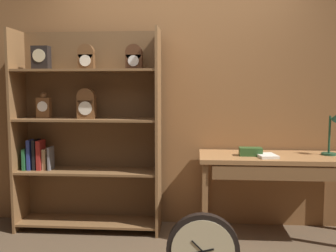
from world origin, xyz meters
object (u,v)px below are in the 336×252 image
(bookshelf, at_px, (85,130))
(round_clock_large, at_px, (203,251))
(desk_lamp, at_px, (336,126))
(open_repair_manual, at_px, (267,156))
(workbench, at_px, (278,166))
(toolbox_small, at_px, (251,152))

(bookshelf, height_order, round_clock_large, bookshelf)
(desk_lamp, bearing_deg, open_repair_manual, -169.19)
(bookshelf, distance_m, round_clock_large, 1.74)
(desk_lamp, height_order, round_clock_large, desk_lamp)
(workbench, relative_size, open_repair_manual, 6.54)
(workbench, xyz_separation_m, toolbox_small, (-0.26, -0.02, 0.13))
(bookshelf, distance_m, desk_lamp, 2.35)
(open_repair_manual, bearing_deg, workbench, 23.64)
(toolbox_small, distance_m, open_repair_manual, 0.15)
(bookshelf, relative_size, round_clock_large, 3.59)
(toolbox_small, bearing_deg, round_clock_large, -114.84)
(round_clock_large, bearing_deg, desk_lamp, 39.99)
(bookshelf, bearing_deg, desk_lamp, -2.19)
(round_clock_large, bearing_deg, bookshelf, 135.87)
(bookshelf, distance_m, open_repair_manual, 1.74)
(bookshelf, distance_m, toolbox_small, 1.60)
(bookshelf, height_order, open_repair_manual, bookshelf)
(workbench, distance_m, toolbox_small, 0.29)
(open_repair_manual, bearing_deg, round_clock_large, -132.30)
(round_clock_large, bearing_deg, workbench, 54.33)
(workbench, relative_size, round_clock_large, 2.65)
(bookshelf, bearing_deg, round_clock_large, -44.13)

